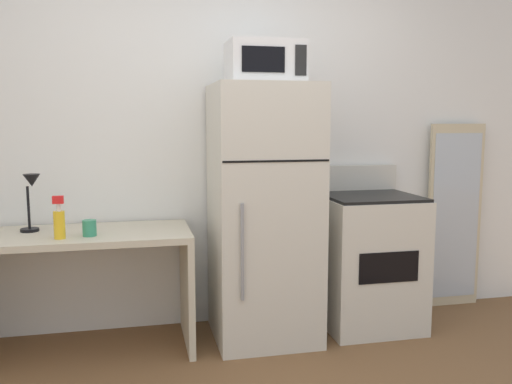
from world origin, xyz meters
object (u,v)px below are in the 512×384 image
object	(u,v)px
spray_bottle	(59,222)
desk_lamp	(31,193)
microwave	(265,62)
oven_range	(369,260)
desk	(84,267)
coffee_mug	(89,228)
refrigerator	(264,213)
leaning_mirror	(454,216)

from	to	relation	value
spray_bottle	desk_lamp	bearing A→B (deg)	127.13
spray_bottle	microwave	xyz separation A→B (m)	(1.24, 0.13, 0.93)
oven_range	desk	bearing A→B (deg)	-179.59
oven_range	desk_lamp	bearing A→B (deg)	178.11
coffee_mug	refrigerator	world-z (taller)	refrigerator
oven_range	microwave	bearing A→B (deg)	-176.37
coffee_mug	refrigerator	bearing A→B (deg)	5.73
oven_range	leaning_mirror	distance (m)	0.88
desk	microwave	distance (m)	1.68
spray_bottle	microwave	size ratio (longest dim) A/B	0.54
microwave	desk	bearing A→B (deg)	178.26
desk	microwave	bearing A→B (deg)	-1.74
desk	coffee_mug	bearing A→B (deg)	-66.08
refrigerator	microwave	world-z (taller)	microwave
spray_bottle	microwave	bearing A→B (deg)	5.81
spray_bottle	oven_range	xyz separation A→B (m)	(1.99, 0.17, -0.38)
desk_lamp	oven_range	xyz separation A→B (m)	(2.18, -0.07, -0.52)
desk_lamp	oven_range	bearing A→B (deg)	-1.89
coffee_mug	spray_bottle	bearing A→B (deg)	-166.33
spray_bottle	refrigerator	xyz separation A→B (m)	(1.24, 0.15, -0.02)
microwave	leaning_mirror	size ratio (longest dim) A/B	0.33
coffee_mug	leaning_mirror	size ratio (longest dim) A/B	0.07
refrigerator	spray_bottle	bearing A→B (deg)	-173.22
spray_bottle	coffee_mug	xyz separation A→B (m)	(0.16, 0.04, -0.05)
desk	desk_lamp	world-z (taller)	desk_lamp
desk_lamp	coffee_mug	world-z (taller)	desk_lamp
coffee_mug	oven_range	world-z (taller)	oven_range
desk_lamp	spray_bottle	world-z (taller)	desk_lamp
refrigerator	microwave	xyz separation A→B (m)	(0.00, -0.02, 0.96)
desk	coffee_mug	world-z (taller)	coffee_mug
coffee_mug	leaning_mirror	bearing A→B (deg)	8.39
spray_bottle	refrigerator	world-z (taller)	refrigerator
desk_lamp	coffee_mug	distance (m)	0.45
desk	desk_lamp	size ratio (longest dim) A/B	3.67
desk	spray_bottle	distance (m)	0.37
coffee_mug	microwave	xyz separation A→B (m)	(1.08, 0.09, 0.98)
desk_lamp	microwave	xyz separation A→B (m)	(1.42, -0.12, 0.79)
desk	leaning_mirror	bearing A→B (deg)	5.69
desk_lamp	spray_bottle	bearing A→B (deg)	-52.87
microwave	leaning_mirror	bearing A→B (deg)	10.94
desk_lamp	microwave	size ratio (longest dim) A/B	0.77
desk_lamp	microwave	bearing A→B (deg)	-4.80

